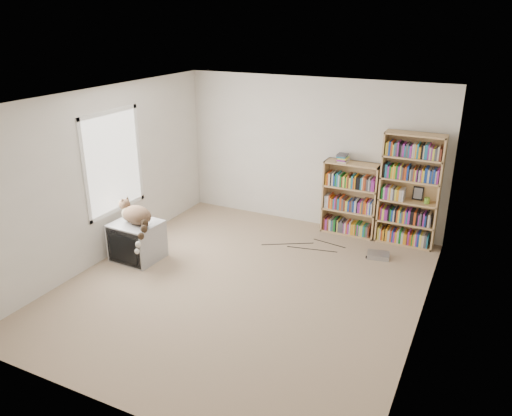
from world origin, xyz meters
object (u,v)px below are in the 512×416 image
at_px(dvd_player, 378,255).
at_px(cat, 137,219).
at_px(bookcase_tall, 409,193).
at_px(crt_tv, 138,241).
at_px(bookcase_short, 350,201).

bearing_deg(dvd_player, cat, -162.83).
relative_size(cat, bookcase_tall, 0.40).
height_order(cat, bookcase_tall, bookcase_tall).
xyz_separation_m(crt_tv, bookcase_tall, (3.47, 2.30, 0.56)).
distance_m(crt_tv, cat, 0.40).
bearing_deg(bookcase_tall, dvd_player, -109.03).
bearing_deg(bookcase_tall, crt_tv, -146.48).
distance_m(cat, bookcase_tall, 4.14).
height_order(crt_tv, dvd_player, crt_tv).
distance_m(crt_tv, dvd_player, 3.61).
bearing_deg(dvd_player, bookcase_tall, 60.50).
distance_m(bookcase_short, dvd_player, 1.11).
distance_m(bookcase_tall, bookcase_short, 0.96).
bearing_deg(cat, crt_tv, 151.28).
distance_m(bookcase_tall, dvd_player, 1.10).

